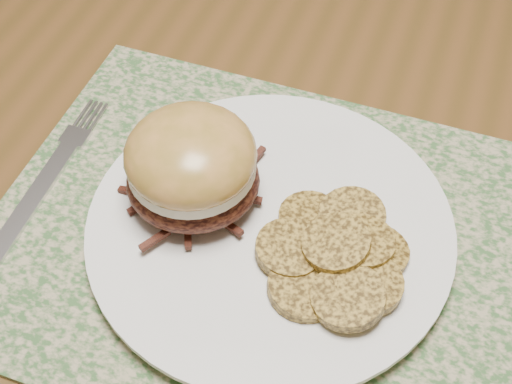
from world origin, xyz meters
TOP-DOWN VIEW (x-y plane):
  - ground at (0.00, 0.00)m, footprint 3.50×3.50m
  - dining_table at (0.00, 0.00)m, footprint 1.50×0.90m
  - placemat at (0.30, -0.26)m, footprint 0.45×0.33m
  - dinner_plate at (0.29, -0.25)m, footprint 0.26×0.26m
  - pork_sandwich at (0.22, -0.25)m, footprint 0.13×0.12m
  - roasted_potatoes at (0.34, -0.27)m, footprint 0.12×0.13m
  - fork at (0.10, -0.26)m, footprint 0.02×0.19m

SIDE VIEW (x-z plane):
  - ground at x=0.00m, z-range 0.00..0.00m
  - dining_table at x=0.00m, z-range 0.30..1.05m
  - placemat at x=0.30m, z-range 0.75..0.75m
  - fork at x=0.10m, z-range 0.75..0.76m
  - dinner_plate at x=0.29m, z-range 0.75..0.77m
  - roasted_potatoes at x=0.34m, z-range 0.76..0.79m
  - pork_sandwich at x=0.22m, z-range 0.77..0.84m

